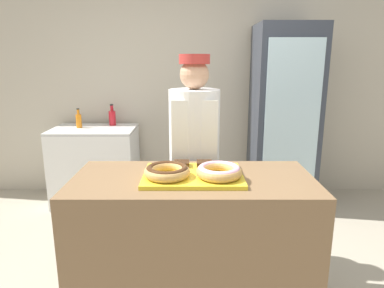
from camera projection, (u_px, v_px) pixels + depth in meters
wall_back at (191, 81)px, 4.00m from camera, size 8.00×0.06×2.70m
display_counter at (192, 245)px, 2.15m from camera, size 1.44×0.67×0.91m
serving_tray at (192, 175)px, 2.04m from camera, size 0.59×0.43×0.02m
donut_chocolate_glaze at (166, 171)px, 1.96m from camera, size 0.27×0.27×0.07m
donut_light_glaze at (218, 171)px, 1.97m from camera, size 0.27×0.27×0.07m
brownie_back_left at (181, 164)px, 2.17m from camera, size 0.10×0.10×0.03m
brownie_back_right at (203, 164)px, 2.17m from camera, size 0.10×0.10×0.03m
baker_person at (193, 158)px, 2.62m from camera, size 0.38×0.38×1.63m
beverage_fridge at (282, 117)px, 3.72m from camera, size 0.66×0.64×1.95m
chest_freezer at (95, 165)px, 3.85m from camera, size 0.90×0.60×0.85m
bottle_orange at (78, 120)px, 3.77m from camera, size 0.06×0.06×0.21m
bottle_red at (111, 117)px, 3.92m from camera, size 0.08×0.08×0.24m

